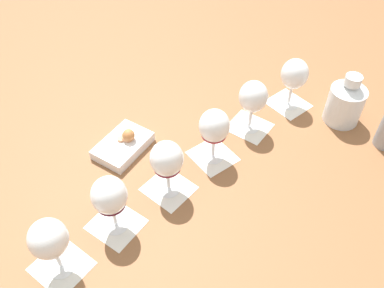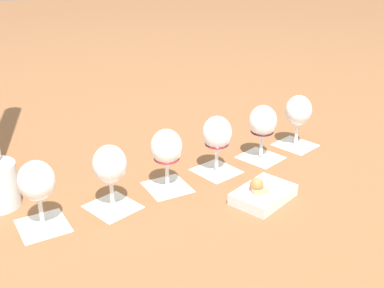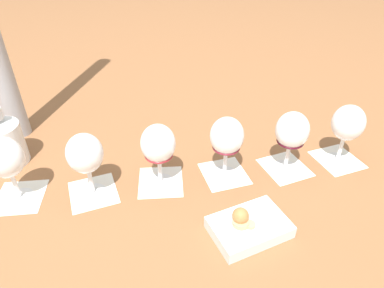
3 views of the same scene
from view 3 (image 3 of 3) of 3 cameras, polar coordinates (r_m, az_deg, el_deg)
ground_plane at (r=0.84m, az=-0.11°, el=-5.67°), size 8.00×8.00×0.00m
tasting_card_0 at (r=0.88m, az=-26.73°, el=-7.90°), size 0.13×0.14×0.00m
tasting_card_1 at (r=0.83m, az=-16.12°, el=-7.74°), size 0.15×0.15×0.00m
tasting_card_2 at (r=0.83m, az=-5.23°, el=-6.28°), size 0.13×0.14×0.00m
tasting_card_3 at (r=0.86m, az=5.40°, el=-4.92°), size 0.14×0.15×0.00m
tasting_card_4 at (r=0.90m, az=15.22°, el=-3.78°), size 0.15×0.15×0.00m
tasting_card_5 at (r=0.97m, az=23.03°, el=-2.39°), size 0.15×0.15×0.00m
wine_glass_0 at (r=0.82m, az=-28.61°, el=-2.45°), size 0.08×0.08×0.16m
wine_glass_1 at (r=0.77m, az=-17.36°, el=-1.95°), size 0.08×0.08×0.16m
wine_glass_2 at (r=0.77m, az=-5.65°, el=-0.33°), size 0.08×0.08×0.16m
wine_glass_3 at (r=0.79m, az=5.81°, el=0.96°), size 0.08×0.08×0.16m
wine_glass_4 at (r=0.84m, az=16.30°, el=1.85°), size 0.08×0.08×0.16m
wine_glass_5 at (r=0.92m, az=24.49°, el=2.83°), size 0.08×0.08×0.16m
ceramic_vase at (r=0.98m, az=-29.14°, el=0.55°), size 0.10×0.10×0.16m
snack_dish at (r=0.72m, az=9.37°, el=-13.36°), size 0.18×0.17×0.06m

